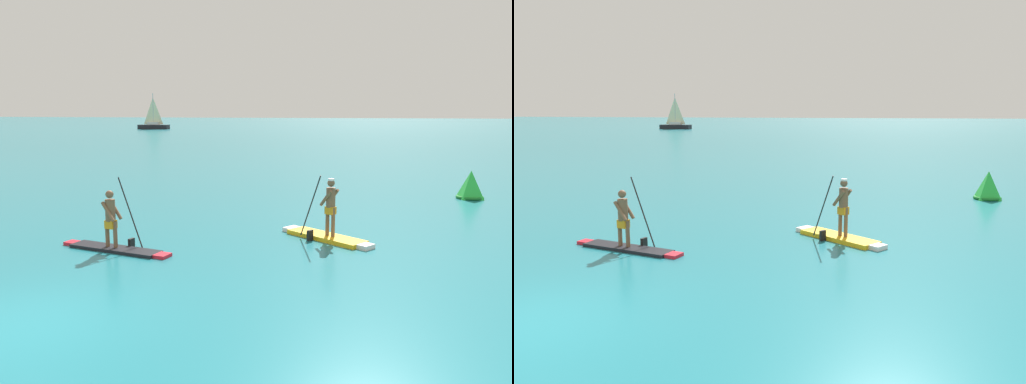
{
  "view_description": "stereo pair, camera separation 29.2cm",
  "coord_description": "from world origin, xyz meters",
  "views": [
    {
      "loc": [
        5.83,
        -7.29,
        3.7
      ],
      "look_at": [
        2.2,
        8.84,
        1.03
      ],
      "focal_mm": 36.02,
      "sensor_mm": 36.0,
      "label": 1
    },
    {
      "loc": [
        6.12,
        -7.22,
        3.7
      ],
      "look_at": [
        2.2,
        8.84,
        1.03
      ],
      "focal_mm": 36.02,
      "sensor_mm": 36.0,
      "label": 2
    }
  ],
  "objects": [
    {
      "name": "race_marker_buoy",
      "position": [
        9.94,
        15.4,
        0.52
      ],
      "size": [
        1.27,
        1.27,
        1.18
      ],
      "color": "green",
      "rests_on": "ground"
    },
    {
      "name": "sailboat_left_horizon",
      "position": [
        -34.69,
        84.17,
        0.82
      ],
      "size": [
        5.91,
        1.69,
        6.69
      ],
      "rotation": [
        0.0,
        0.0,
        3.14
      ],
      "color": "black",
      "rests_on": "ground"
    },
    {
      "name": "paddleboarder_mid_center",
      "position": [
        -0.73,
        4.78,
        0.38
      ],
      "size": [
        3.34,
        1.1,
        1.97
      ],
      "rotation": [
        0.0,
        0.0,
        -0.21
      ],
      "color": "black",
      "rests_on": "ground"
    },
    {
      "name": "paddleboarder_far_right",
      "position": [
        4.66,
        7.17,
        0.33
      ],
      "size": [
        2.78,
        2.16,
        1.93
      ],
      "rotation": [
        0.0,
        0.0,
        2.52
      ],
      "color": "yellow",
      "rests_on": "ground"
    },
    {
      "name": "ground",
      "position": [
        0.0,
        0.0,
        0.0
      ],
      "size": [
        440.0,
        440.0,
        0.0
      ],
      "primitive_type": "plane",
      "color": "#1E727F"
    }
  ]
}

